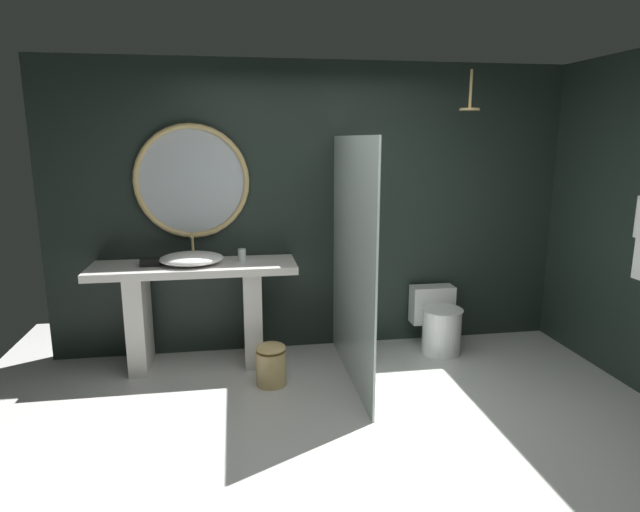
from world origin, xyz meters
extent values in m
plane|color=silver|center=(0.00, 0.00, 0.00)|extent=(5.76, 5.76, 0.00)
cube|color=#1E2823|center=(0.00, 1.90, 1.30)|extent=(4.80, 0.10, 2.60)
cube|color=#1E2823|center=(2.35, 0.76, 1.30)|extent=(0.10, 2.47, 2.60)
cube|color=silver|center=(-1.11, 1.56, 0.87)|extent=(1.71, 0.53, 0.06)
cube|color=silver|center=(-1.59, 1.56, 0.42)|extent=(0.15, 0.45, 0.84)
cube|color=silver|center=(-0.63, 1.56, 0.42)|extent=(0.15, 0.45, 0.84)
ellipsoid|color=white|center=(-1.13, 1.55, 0.95)|extent=(0.53, 0.43, 0.10)
cylinder|color=tan|center=(-1.13, 1.75, 1.02)|extent=(0.02, 0.02, 0.24)
cylinder|color=tan|center=(-1.13, 1.68, 1.13)|extent=(0.02, 0.14, 0.02)
cylinder|color=silver|center=(-0.71, 1.60, 0.95)|extent=(0.07, 0.07, 0.11)
cube|color=black|center=(-1.46, 1.56, 0.93)|extent=(0.16, 0.12, 0.06)
torus|color=tan|center=(-1.11, 1.81, 1.57)|extent=(0.98, 0.05, 0.98)
cylinder|color=#B2BCC1|center=(-1.11, 1.82, 1.57)|extent=(0.90, 0.01, 0.90)
cube|color=silver|center=(0.15, 1.10, 0.98)|extent=(0.02, 1.50, 1.95)
cylinder|color=tan|center=(1.25, 1.53, 2.34)|extent=(0.02, 0.02, 0.32)
cylinder|color=tan|center=(1.25, 1.53, 2.17)|extent=(0.17, 0.17, 0.02)
cylinder|color=white|center=(1.08, 1.46, 0.21)|extent=(0.35, 0.35, 0.41)
ellipsoid|color=white|center=(1.08, 1.46, 0.42)|extent=(0.37, 0.40, 0.02)
cube|color=white|center=(1.08, 1.73, 0.38)|extent=(0.41, 0.18, 0.36)
cylinder|color=tan|center=(-0.51, 1.06, 0.14)|extent=(0.24, 0.24, 0.28)
ellipsoid|color=tan|center=(-0.51, 1.06, 0.31)|extent=(0.24, 0.24, 0.07)
camera|label=1|loc=(-0.76, -2.93, 1.93)|focal=30.02mm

